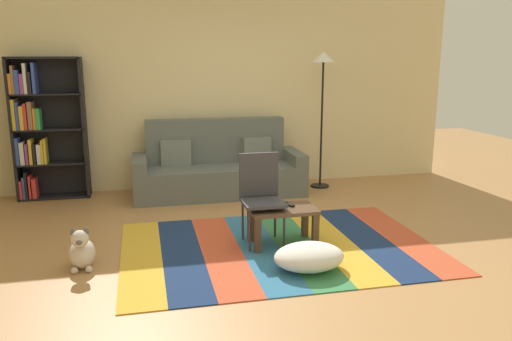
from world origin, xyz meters
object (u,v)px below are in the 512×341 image
at_px(standing_lamp, 323,75).
at_px(tv_remote, 289,204).
at_px(couch, 218,169).
at_px(folding_chair, 261,191).
at_px(bookshelf, 40,128).
at_px(dog, 82,251).
at_px(coffee_table, 282,216).
at_px(pouf, 309,257).

distance_m(standing_lamp, tv_remote, 2.59).
height_order(couch, folding_chair, couch).
distance_m(bookshelf, dog, 2.72).
distance_m(couch, coffee_table, 2.10).
height_order(coffee_table, tv_remote, tv_remote).
bearing_deg(standing_lamp, folding_chair, -124.16).
distance_m(pouf, dog, 2.00).
bearing_deg(dog, couch, 55.05).
xyz_separation_m(coffee_table, pouf, (0.06, -0.64, -0.18)).
distance_m(bookshelf, pouf, 4.08).
relative_size(couch, dog, 5.69).
xyz_separation_m(couch, coffee_table, (0.32, -2.07, -0.03)).
bearing_deg(bookshelf, folding_chair, -42.78).
bearing_deg(dog, folding_chair, 9.71).
distance_m(dog, folding_chair, 1.75).
relative_size(pouf, folding_chair, 0.69).
xyz_separation_m(couch, bookshelf, (-2.27, 0.29, 0.59)).
height_order(standing_lamp, tv_remote, standing_lamp).
xyz_separation_m(bookshelf, dog, (0.71, -2.51, -0.77)).
xyz_separation_m(pouf, dog, (-1.94, 0.49, 0.03)).
relative_size(coffee_table, dog, 1.64).
relative_size(coffee_table, standing_lamp, 0.34).
bearing_deg(folding_chair, coffee_table, -7.19).
xyz_separation_m(couch, pouf, (0.38, -2.72, -0.21)).
distance_m(bookshelf, tv_remote, 3.56).
relative_size(pouf, tv_remote, 4.15).
height_order(couch, pouf, couch).
bearing_deg(bookshelf, couch, -7.18).
bearing_deg(couch, folding_chair, -86.05).
distance_m(couch, standing_lamp, 1.93).
xyz_separation_m(bookshelf, coffee_table, (2.59, -2.36, -0.63)).
bearing_deg(coffee_table, tv_remote, 40.18).
relative_size(bookshelf, standing_lamp, 0.97).
xyz_separation_m(bookshelf, tv_remote, (2.67, -2.29, -0.53)).
distance_m(couch, folding_chair, 1.95).
bearing_deg(coffee_table, pouf, -84.49).
bearing_deg(standing_lamp, tv_remote, -117.66).
relative_size(bookshelf, pouf, 2.94).
bearing_deg(pouf, tv_remote, 88.08).
distance_m(pouf, standing_lamp, 3.31).
bearing_deg(tv_remote, standing_lamp, 46.95).
bearing_deg(coffee_table, bookshelf, 137.65).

